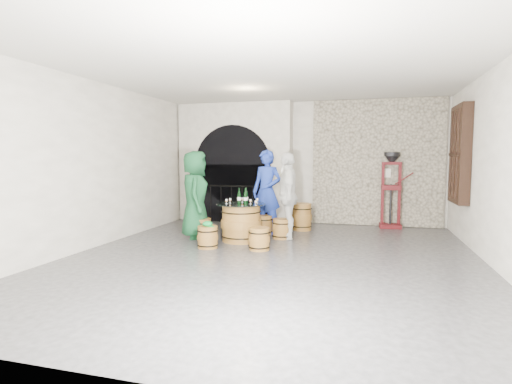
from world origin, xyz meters
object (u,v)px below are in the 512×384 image
(barrel_stool_left, at_px, (202,229))
(side_barrel, at_px, (302,217))
(barrel_stool_far, at_px, (264,225))
(wine_bottle_left, at_px, (239,197))
(person_green, at_px, (195,195))
(barrel_stool_near_right, at_px, (259,239))
(barrel_stool_near_left, at_px, (208,237))
(person_white, at_px, (288,195))
(wine_bottle_right, at_px, (246,197))
(person_blue, at_px, (267,192))
(wine_bottle_center, at_px, (245,198))
(barrel_stool_right, at_px, (282,229))
(corking_press, at_px, (391,184))
(barrel_table, at_px, (241,222))

(barrel_stool_left, height_order, side_barrel, side_barrel)
(barrel_stool_far, xyz_separation_m, wine_bottle_left, (-0.31, -0.85, 0.70))
(person_green, height_order, wine_bottle_left, person_green)
(barrel_stool_near_right, relative_size, barrel_stool_near_left, 1.00)
(person_white, height_order, wine_bottle_right, person_white)
(barrel_stool_far, bearing_deg, wine_bottle_right, -105.86)
(barrel_stool_near_left, distance_m, person_blue, 2.05)
(wine_bottle_center, relative_size, side_barrel, 0.51)
(barrel_stool_right, distance_m, corking_press, 3.19)
(barrel_stool_left, distance_m, wine_bottle_left, 1.10)
(person_blue, bearing_deg, barrel_table, -94.90)
(person_green, bearing_deg, barrel_stool_near_left, -164.97)
(barrel_stool_near_left, distance_m, corking_press, 4.87)
(side_barrel, bearing_deg, barrel_stool_far, -135.69)
(person_white, bearing_deg, barrel_stool_far, -130.49)
(barrel_stool_left, xyz_separation_m, corking_press, (3.98, 2.43, 0.87))
(barrel_table, xyz_separation_m, wine_bottle_left, (-0.04, 0.01, 0.53))
(person_blue, height_order, side_barrel, person_blue)
(barrel_stool_right, height_order, barrel_stool_near_left, same)
(barrel_stool_far, height_order, person_white, person_white)
(person_white, height_order, side_barrel, person_white)
(barrel_table, xyz_separation_m, barrel_stool_left, (-0.89, 0.04, -0.18))
(wine_bottle_center, bearing_deg, barrel_table, 168.33)
(barrel_stool_far, relative_size, person_white, 0.23)
(wine_bottle_left, bearing_deg, barrel_table, -9.28)
(barrel_stool_near_right, bearing_deg, person_green, 155.79)
(barrel_stool_near_left, relative_size, wine_bottle_left, 1.31)
(wine_bottle_left, height_order, wine_bottle_right, same)
(barrel_stool_far, distance_m, wine_bottle_left, 1.14)
(barrel_stool_near_left, bearing_deg, barrel_stool_far, 67.05)
(barrel_stool_near_right, distance_m, person_green, 1.92)
(person_white, bearing_deg, barrel_stool_near_right, -26.99)
(barrel_stool_near_left, bearing_deg, barrel_stool_near_right, 5.69)
(barrel_stool_far, xyz_separation_m, wine_bottle_right, (-0.20, -0.70, 0.70))
(barrel_table, height_order, person_white, person_white)
(person_blue, xyz_separation_m, side_barrel, (0.72, 0.61, -0.64))
(barrel_stool_near_right, bearing_deg, person_white, 76.34)
(barrel_stool_left, height_order, barrel_stool_near_left, same)
(barrel_stool_near_right, height_order, wine_bottle_left, wine_bottle_left)
(wine_bottle_left, relative_size, wine_bottle_center, 1.00)
(person_green, distance_m, person_blue, 1.65)
(barrel_stool_left, xyz_separation_m, wine_bottle_center, (0.99, -0.06, 0.70))
(person_blue, bearing_deg, barrel_stool_far, -94.90)
(wine_bottle_left, xyz_separation_m, side_barrel, (1.07, 1.59, -0.60))
(barrel_stool_left, relative_size, barrel_stool_near_left, 1.00)
(wine_bottle_left, bearing_deg, person_white, 30.32)
(barrel_stool_near_left, distance_m, wine_bottle_left, 1.13)
(barrel_table, relative_size, barrel_stool_right, 2.39)
(corking_press, bearing_deg, person_green, -152.09)
(barrel_table, height_order, barrel_stool_near_right, barrel_table)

